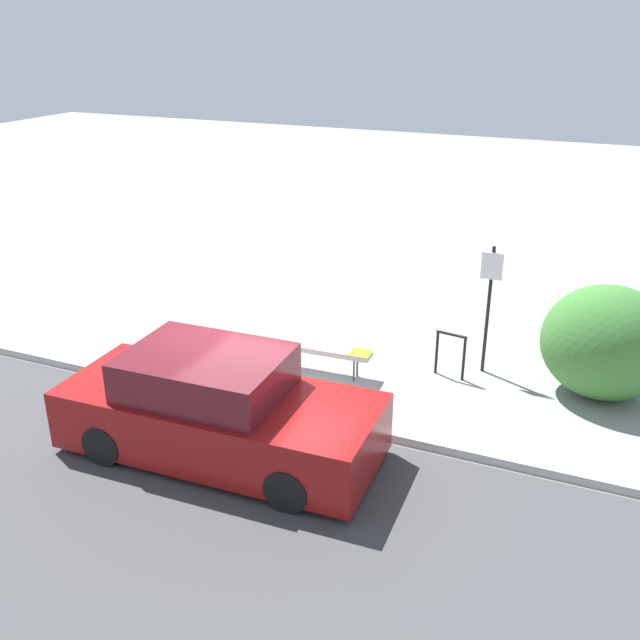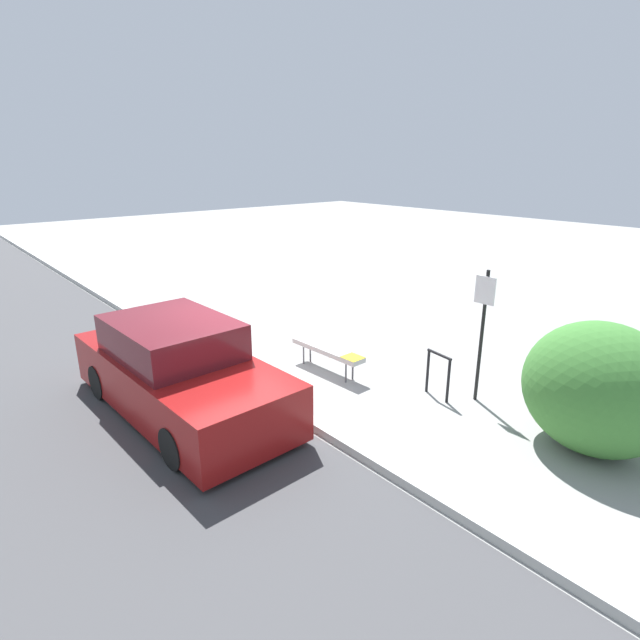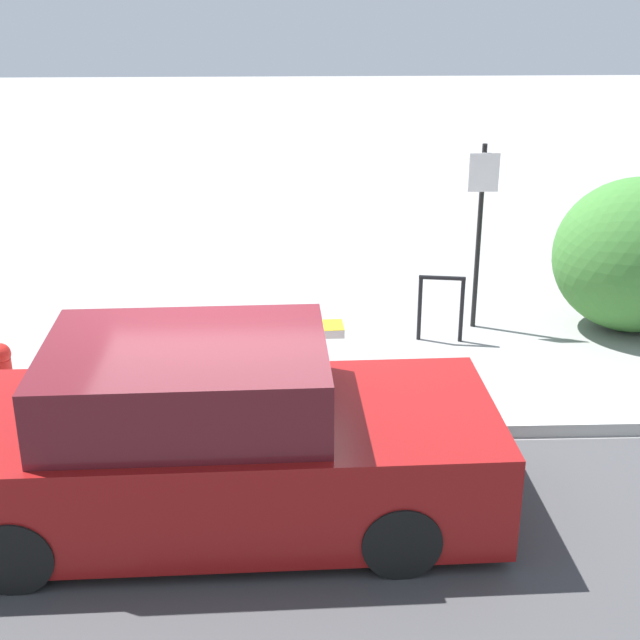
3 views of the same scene
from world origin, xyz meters
name	(u,v)px [view 1 (image 1 of 3)]	position (x,y,z in m)	size (l,w,h in m)	color
ground_plane	(264,410)	(0.00, 0.00, 0.00)	(60.00, 60.00, 0.00)	gray
curb	(264,407)	(0.00, 0.00, 0.07)	(60.00, 0.20, 0.13)	#B7B7B2
bench	(323,350)	(0.36, 1.58, 0.45)	(1.74, 0.40, 0.51)	#515156
bike_rack	(451,350)	(2.43, 2.32, 0.50)	(0.55, 0.13, 0.83)	black
sign_post	(489,298)	(2.93, 2.75, 1.38)	(0.36, 0.08, 2.30)	black
fire_hydrant	(165,349)	(-2.26, 0.59, 0.41)	(0.36, 0.22, 0.77)	red
shrub_hedge	(606,343)	(4.87, 2.63, 0.95)	(2.07, 1.72, 1.91)	#3D7A33
parked_car_near	(217,410)	(-0.04, -1.31, 0.69)	(4.58, 1.95, 1.55)	black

